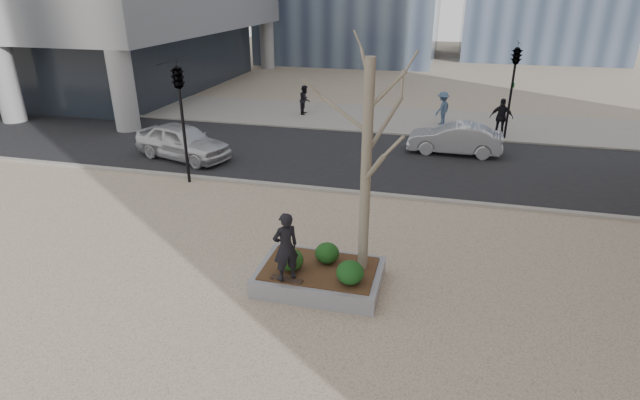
% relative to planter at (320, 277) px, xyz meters
% --- Properties ---
extents(ground, '(120.00, 120.00, 0.00)m').
position_rel_planter_xyz_m(ground, '(-1.00, 0.00, -0.23)').
color(ground, tan).
rests_on(ground, ground).
extents(street, '(60.00, 8.00, 0.02)m').
position_rel_planter_xyz_m(street, '(-1.00, 10.00, -0.21)').
color(street, black).
rests_on(street, ground).
extents(far_sidewalk, '(60.00, 6.00, 0.02)m').
position_rel_planter_xyz_m(far_sidewalk, '(-1.00, 17.00, -0.21)').
color(far_sidewalk, gray).
rests_on(far_sidewalk, ground).
extents(planter, '(3.00, 2.00, 0.45)m').
position_rel_planter_xyz_m(planter, '(0.00, 0.00, 0.00)').
color(planter, gray).
rests_on(planter, ground).
extents(planter_mulch, '(2.70, 1.70, 0.04)m').
position_rel_planter_xyz_m(planter_mulch, '(0.00, 0.00, 0.25)').
color(planter_mulch, '#382314').
rests_on(planter_mulch, planter).
extents(sycamore_tree, '(2.80, 2.80, 6.60)m').
position_rel_planter_xyz_m(sycamore_tree, '(1.00, 0.30, 3.56)').
color(sycamore_tree, gray).
rests_on(sycamore_tree, planter_mulch).
extents(shrub_left, '(0.62, 0.62, 0.53)m').
position_rel_planter_xyz_m(shrub_left, '(-0.66, -0.24, 0.53)').
color(shrub_left, '#163D13').
rests_on(shrub_left, planter_mulch).
extents(shrub_middle, '(0.60, 0.60, 0.51)m').
position_rel_planter_xyz_m(shrub_middle, '(0.11, 0.31, 0.52)').
color(shrub_middle, '#123611').
rests_on(shrub_middle, planter_mulch).
extents(shrub_right, '(0.64, 0.64, 0.55)m').
position_rel_planter_xyz_m(shrub_right, '(0.84, -0.48, 0.54)').
color(shrub_right, '#113713').
rests_on(shrub_right, planter_mulch).
extents(skateboard, '(0.80, 0.29, 0.08)m').
position_rel_planter_xyz_m(skateboard, '(-0.62, -0.73, 0.26)').
color(skateboard, black).
rests_on(skateboard, planter).
extents(skateboarder, '(0.73, 0.71, 1.69)m').
position_rel_planter_xyz_m(skateboarder, '(-0.62, -0.73, 1.14)').
color(skateboarder, black).
rests_on(skateboarder, skateboard).
extents(police_car, '(4.65, 2.88, 1.48)m').
position_rel_planter_xyz_m(police_car, '(-8.03, 8.06, 0.53)').
color(police_car, silver).
rests_on(police_car, street).
extents(car_silver, '(4.03, 1.48, 1.32)m').
position_rel_planter_xyz_m(car_silver, '(3.12, 11.60, 0.46)').
color(car_silver, '#A0A2A8').
rests_on(car_silver, street).
extents(pedestrian_a, '(0.67, 0.83, 1.62)m').
position_rel_planter_xyz_m(pedestrian_a, '(-5.19, 17.00, 0.61)').
color(pedestrian_a, black).
rests_on(pedestrian_a, far_sidewalk).
extents(pedestrian_b, '(1.09, 1.27, 1.71)m').
position_rel_planter_xyz_m(pedestrian_b, '(2.46, 16.59, 0.65)').
color(pedestrian_b, '#3E5571').
rests_on(pedestrian_b, far_sidewalk).
extents(pedestrian_c, '(1.11, 0.53, 1.83)m').
position_rel_planter_xyz_m(pedestrian_c, '(5.28, 14.95, 0.72)').
color(pedestrian_c, black).
rests_on(pedestrian_c, far_sidewalk).
extents(traffic_light_near, '(0.60, 2.48, 4.50)m').
position_rel_planter_xyz_m(traffic_light_near, '(-6.50, 5.60, 2.02)').
color(traffic_light_near, black).
rests_on(traffic_light_near, ground).
extents(traffic_light_far, '(0.60, 2.48, 4.50)m').
position_rel_planter_xyz_m(traffic_light_far, '(5.50, 14.60, 2.02)').
color(traffic_light_far, black).
rests_on(traffic_light_far, ground).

